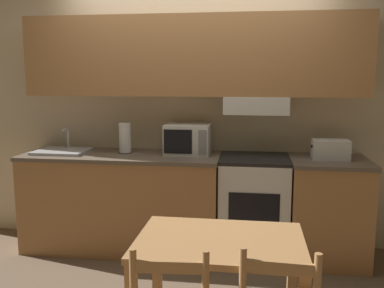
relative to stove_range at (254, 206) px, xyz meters
name	(u,v)px	position (x,y,z in m)	size (l,w,h in m)	color
ground_plane	(195,239)	(-0.59, 0.30, -0.46)	(16.00, 16.00, 0.00)	brown
wall_back	(195,86)	(-0.57, 0.23, 1.09)	(5.55, 0.38, 2.55)	beige
lower_counter_main	(123,201)	(-1.24, -0.02, 0.00)	(1.86, 0.65, 0.92)	#B27A47
lower_counter_right_stub	(328,210)	(0.66, -0.02, 0.00)	(0.68, 0.65, 0.92)	#B27A47
stove_range	(254,206)	(0.00, 0.00, 0.00)	(0.62, 0.61, 0.92)	white
microwave	(188,139)	(-0.62, 0.09, 0.60)	(0.41, 0.37, 0.28)	white
toaster	(331,150)	(0.65, -0.02, 0.55)	(0.33, 0.18, 0.17)	white
sink_basin	(62,151)	(-1.84, -0.02, 0.48)	(0.48, 0.40, 0.22)	#B7BABF
paper_towel_roll	(125,138)	(-1.22, 0.04, 0.60)	(0.13, 0.13, 0.28)	black
dining_table	(220,260)	(-0.19, -1.55, 0.16)	(0.94, 0.67, 0.74)	#B27F4C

